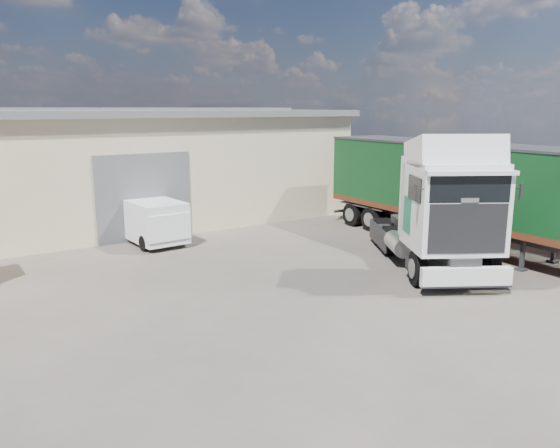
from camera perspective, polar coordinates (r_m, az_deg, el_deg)
ground at (r=15.94m, az=5.63°, el=-7.84°), size 120.00×120.00×0.00m
warehouse at (r=27.99m, az=-26.00°, el=5.20°), size 30.60×12.60×5.42m
brick_boundary_wall at (r=27.71m, az=16.57°, el=2.91°), size 0.35×26.00×2.50m
tractor_unit at (r=18.58m, az=16.61°, el=0.86°), size 5.70×7.21×4.67m
box_trailer at (r=22.88m, az=17.45°, el=4.16°), size 2.81×12.32×4.08m
panel_van at (r=22.97m, az=-13.55°, el=0.43°), size 2.06×4.45×1.77m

